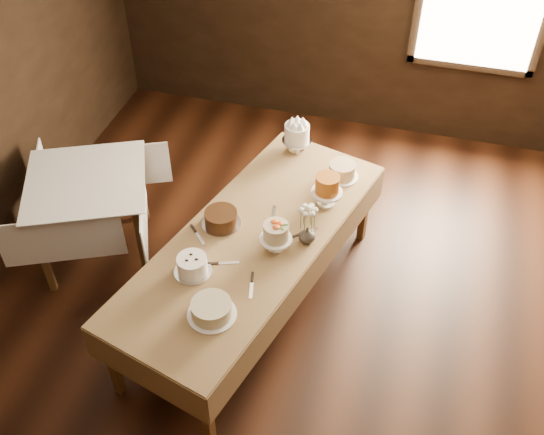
{
  "coord_description": "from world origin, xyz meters",
  "views": [
    {
      "loc": [
        0.93,
        -3.14,
        4.15
      ],
      "look_at": [
        0.0,
        0.2,
        0.95
      ],
      "focal_mm": 42.01,
      "sensor_mm": 36.0,
      "label": 1
    }
  ],
  "objects_px": {
    "side_table": "(87,189)",
    "cake_meringue": "(297,139)",
    "cake_server_b": "(251,290)",
    "cake_server_e": "(200,238)",
    "cake_server_a": "(229,263)",
    "cake_caramel": "(327,192)",
    "cake_server_d": "(309,231)",
    "flower_vase": "(307,235)",
    "cake_chocolate": "(221,219)",
    "display_table": "(252,243)",
    "cake_speckled": "(342,171)",
    "cake_flowers": "(276,238)",
    "cake_swirl": "(192,266)",
    "cake_server_c": "(274,212)",
    "cake_cream": "(211,310)"
  },
  "relations": [
    {
      "from": "side_table",
      "to": "cake_meringue",
      "type": "xyz_separation_m",
      "value": [
        1.57,
        0.9,
        0.2
      ]
    },
    {
      "from": "cake_swirl",
      "to": "cake_server_b",
      "type": "height_order",
      "value": "cake_swirl"
    },
    {
      "from": "display_table",
      "to": "side_table",
      "type": "xyz_separation_m",
      "value": [
        -1.51,
        0.24,
        -0.01
      ]
    },
    {
      "from": "cake_server_c",
      "to": "cake_server_e",
      "type": "xyz_separation_m",
      "value": [
        -0.46,
        -0.43,
        0.0
      ]
    },
    {
      "from": "cake_meringue",
      "to": "cake_server_a",
      "type": "xyz_separation_m",
      "value": [
        -0.14,
        -1.45,
        -0.12
      ]
    },
    {
      "from": "cake_caramel",
      "to": "cake_server_d",
      "type": "height_order",
      "value": "cake_caramel"
    },
    {
      "from": "cake_chocolate",
      "to": "cake_speckled",
      "type": "bearing_deg",
      "value": 46.43
    },
    {
      "from": "display_table",
      "to": "flower_vase",
      "type": "distance_m",
      "value": 0.43
    },
    {
      "from": "cake_chocolate",
      "to": "cake_swirl",
      "type": "distance_m",
      "value": 0.53
    },
    {
      "from": "cake_server_b",
      "to": "flower_vase",
      "type": "xyz_separation_m",
      "value": [
        0.26,
        0.57,
        0.06
      ]
    },
    {
      "from": "cake_swirl",
      "to": "cake_cream",
      "type": "distance_m",
      "value": 0.42
    },
    {
      "from": "display_table",
      "to": "cake_speckled",
      "type": "bearing_deg",
      "value": 60.19
    },
    {
      "from": "cake_swirl",
      "to": "cake_server_d",
      "type": "distance_m",
      "value": 0.94
    },
    {
      "from": "cake_swirl",
      "to": "cake_cream",
      "type": "xyz_separation_m",
      "value": [
        0.26,
        -0.33,
        -0.01
      ]
    },
    {
      "from": "cake_meringue",
      "to": "cake_cream",
      "type": "distance_m",
      "value": 1.93
    },
    {
      "from": "display_table",
      "to": "cake_meringue",
      "type": "distance_m",
      "value": 1.16
    },
    {
      "from": "side_table",
      "to": "cake_chocolate",
      "type": "distance_m",
      "value": 1.26
    },
    {
      "from": "cake_caramel",
      "to": "display_table",
      "type": "bearing_deg",
      "value": -131.33
    },
    {
      "from": "cake_speckled",
      "to": "cake_flowers",
      "type": "height_order",
      "value": "cake_flowers"
    },
    {
      "from": "display_table",
      "to": "cake_swirl",
      "type": "distance_m",
      "value": 0.56
    },
    {
      "from": "cake_cream",
      "to": "cake_server_e",
      "type": "bearing_deg",
      "value": 116.67
    },
    {
      "from": "cake_caramel",
      "to": "cake_chocolate",
      "type": "height_order",
      "value": "cake_caramel"
    },
    {
      "from": "cake_caramel",
      "to": "cake_server_d",
      "type": "xyz_separation_m",
      "value": [
        -0.06,
        -0.35,
        -0.12
      ]
    },
    {
      "from": "cake_server_e",
      "to": "flower_vase",
      "type": "height_order",
      "value": "flower_vase"
    },
    {
      "from": "cake_speckled",
      "to": "cake_cream",
      "type": "relative_size",
      "value": 0.78
    },
    {
      "from": "cake_speckled",
      "to": "cake_server_c",
      "type": "bearing_deg",
      "value": -126.28
    },
    {
      "from": "cake_chocolate",
      "to": "cake_caramel",
      "type": "bearing_deg",
      "value": 31.66
    },
    {
      "from": "cake_server_e",
      "to": "flower_vase",
      "type": "xyz_separation_m",
      "value": [
        0.78,
        0.19,
        0.06
      ]
    },
    {
      "from": "cake_server_a",
      "to": "cake_server_e",
      "type": "bearing_deg",
      "value": 127.98
    },
    {
      "from": "cake_swirl",
      "to": "cake_server_c",
      "type": "relative_size",
      "value": 1.14
    },
    {
      "from": "cake_meringue",
      "to": "cake_server_b",
      "type": "xyz_separation_m",
      "value": [
        0.09,
        -1.65,
        -0.12
      ]
    },
    {
      "from": "flower_vase",
      "to": "cake_flowers",
      "type": "bearing_deg",
      "value": -146.79
    },
    {
      "from": "cake_flowers",
      "to": "flower_vase",
      "type": "relative_size",
      "value": 1.88
    },
    {
      "from": "cake_server_b",
      "to": "cake_server_e",
      "type": "bearing_deg",
      "value": -139.65
    },
    {
      "from": "cake_flowers",
      "to": "cake_server_b",
      "type": "xyz_separation_m",
      "value": [
        -0.06,
        -0.44,
        -0.1
      ]
    },
    {
      "from": "cake_meringue",
      "to": "cake_speckled",
      "type": "xyz_separation_m",
      "value": [
        0.45,
        -0.26,
        -0.06
      ]
    },
    {
      "from": "cake_server_d",
      "to": "flower_vase",
      "type": "relative_size",
      "value": 1.83
    },
    {
      "from": "cake_chocolate",
      "to": "flower_vase",
      "type": "xyz_separation_m",
      "value": [
        0.67,
        -0.01,
        0.01
      ]
    },
    {
      "from": "cake_server_c",
      "to": "cake_server_e",
      "type": "relative_size",
      "value": 1.0
    },
    {
      "from": "cake_server_a",
      "to": "flower_vase",
      "type": "distance_m",
      "value": 0.61
    },
    {
      "from": "cake_speckled",
      "to": "cake_server_c",
      "type": "relative_size",
      "value": 1.16
    },
    {
      "from": "cake_chocolate",
      "to": "cake_server_b",
      "type": "relative_size",
      "value": 1.37
    },
    {
      "from": "cake_server_c",
      "to": "cake_server_d",
      "type": "height_order",
      "value": "same"
    },
    {
      "from": "cake_chocolate",
      "to": "cake_meringue",
      "type": "bearing_deg",
      "value": 73.14
    },
    {
      "from": "cake_server_e",
      "to": "cake_swirl",
      "type": "bearing_deg",
      "value": -32.49
    },
    {
      "from": "display_table",
      "to": "cake_server_b",
      "type": "relative_size",
      "value": 11.51
    },
    {
      "from": "side_table",
      "to": "cake_speckled",
      "type": "bearing_deg",
      "value": 17.7
    },
    {
      "from": "cake_flowers",
      "to": "cake_server_d",
      "type": "bearing_deg",
      "value": 50.82
    },
    {
      "from": "display_table",
      "to": "cake_flowers",
      "type": "distance_m",
      "value": 0.27
    },
    {
      "from": "cake_chocolate",
      "to": "cake_server_a",
      "type": "relative_size",
      "value": 1.37
    }
  ]
}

